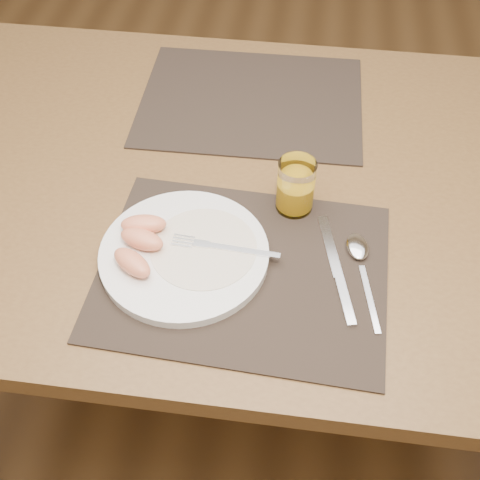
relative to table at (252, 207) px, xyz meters
name	(u,v)px	position (x,y,z in m)	size (l,w,h in m)	color
ground	(248,375)	(0.00, 0.00, -0.67)	(5.00, 5.00, 0.00)	brown
table	(252,207)	(0.00, 0.00, 0.00)	(1.40, 0.90, 0.75)	brown
placemat_near	(243,270)	(0.01, -0.22, 0.09)	(0.45, 0.35, 0.00)	black
placemat_far	(251,101)	(-0.03, 0.22, 0.09)	(0.45, 0.35, 0.00)	black
plate	(184,254)	(-0.09, -0.21, 0.10)	(0.27, 0.27, 0.02)	white
plate_dressing	(204,248)	(-0.06, -0.20, 0.10)	(0.17, 0.17, 0.00)	white
fork	(216,246)	(-0.04, -0.19, 0.11)	(0.18, 0.03, 0.00)	silver
knife	(339,277)	(0.16, -0.22, 0.09)	(0.07, 0.22, 0.01)	silver
spoon	(359,254)	(0.19, -0.17, 0.09)	(0.06, 0.19, 0.01)	silver
juice_glass	(296,188)	(0.08, -0.07, 0.13)	(0.06, 0.06, 0.10)	white
grapefruit_wedges	(139,242)	(-0.16, -0.21, 0.12)	(0.08, 0.14, 0.03)	#E4865D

